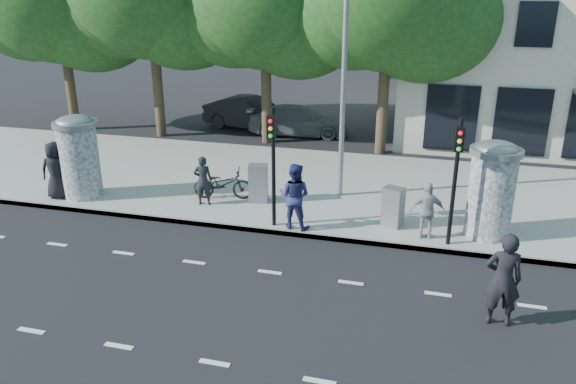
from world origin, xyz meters
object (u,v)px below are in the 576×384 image
(ped_a, at_px, (56,170))
(car_right, at_px, (299,121))
(ped_e, at_px, (427,211))
(cabinet_right, at_px, (393,207))
(ad_column_right, at_px, (492,187))
(traffic_pole_far, at_px, (456,170))
(car_mid, at_px, (251,113))
(bicycle, at_px, (223,184))
(ad_column_left, at_px, (79,155))
(ped_b, at_px, (203,180))
(ped_c, at_px, (295,196))
(traffic_pole_near, at_px, (273,156))
(cabinet_left, at_px, (258,183))
(street_lamp, at_px, (344,49))
(man_road, at_px, (503,279))

(ped_a, bearing_deg, car_right, -138.24)
(ped_e, bearing_deg, cabinet_right, -39.38)
(ad_column_right, height_order, traffic_pole_far, traffic_pole_far)
(car_mid, bearing_deg, bicycle, -154.17)
(ad_column_left, distance_m, ped_b, 4.11)
(ped_b, bearing_deg, cabinet_right, 163.79)
(ped_c, xyz_separation_m, bicycle, (-2.74, 1.58, -0.45))
(ped_a, bearing_deg, ped_c, 157.69)
(traffic_pole_near, bearing_deg, car_mid, 111.47)
(ad_column_right, distance_m, ped_e, 1.82)
(ped_b, distance_m, car_mid, 10.10)
(traffic_pole_near, xyz_separation_m, traffic_pole_far, (4.80, 0.00, 0.00))
(ped_e, bearing_deg, car_mid, -59.68)
(traffic_pole_near, relative_size, car_right, 0.74)
(traffic_pole_near, xyz_separation_m, cabinet_left, (-0.98, 1.67, -1.47))
(street_lamp, height_order, car_mid, street_lamp)
(cabinet_left, bearing_deg, car_right, 84.05)
(ped_b, xyz_separation_m, bicycle, (0.41, 0.61, -0.28))
(ped_b, xyz_separation_m, cabinet_right, (5.81, -0.17, -0.20))
(ped_b, relative_size, bicycle, 0.83)
(ad_column_left, relative_size, ad_column_right, 1.00)
(ped_a, relative_size, bicycle, 0.98)
(cabinet_right, bearing_deg, car_mid, 148.80)
(traffic_pole_near, xyz_separation_m, street_lamp, (1.40, 2.84, 2.56))
(car_mid, bearing_deg, street_lamp, -132.15)
(ped_c, bearing_deg, bicycle, -22.92)
(cabinet_right, bearing_deg, man_road, -36.27)
(man_road, distance_m, bicycle, 9.32)
(man_road, xyz_separation_m, car_right, (-7.65, 13.74, -0.36))
(ped_b, relative_size, ped_e, 0.99)
(man_road, bearing_deg, ad_column_right, -93.88)
(traffic_pole_far, relative_size, street_lamp, 0.42)
(ped_c, relative_size, bicycle, 1.00)
(ad_column_left, distance_m, ad_column_right, 12.40)
(bicycle, xyz_separation_m, car_right, (0.28, 8.86, 0.02))
(ad_column_left, height_order, ped_b, ad_column_left)
(traffic_pole_far, relative_size, car_mid, 0.74)
(ad_column_right, bearing_deg, ad_column_left, -179.08)
(ped_e, relative_size, man_road, 0.77)
(ad_column_right, xyz_separation_m, traffic_pole_far, (-1.00, -0.91, 0.69))
(street_lamp, height_order, ped_e, street_lamp)
(ped_c, relative_size, car_right, 0.41)
(man_road, relative_size, cabinet_left, 1.69)
(traffic_pole_far, relative_size, car_right, 0.74)
(ad_column_right, bearing_deg, ped_a, -177.58)
(ad_column_left, distance_m, ped_e, 10.83)
(street_lamp, xyz_separation_m, cabinet_left, (-2.38, -1.17, -4.04))
(ped_a, relative_size, man_road, 0.90)
(ped_c, xyz_separation_m, ped_e, (3.60, 0.23, -0.16))
(ad_column_left, height_order, street_lamp, street_lamp)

